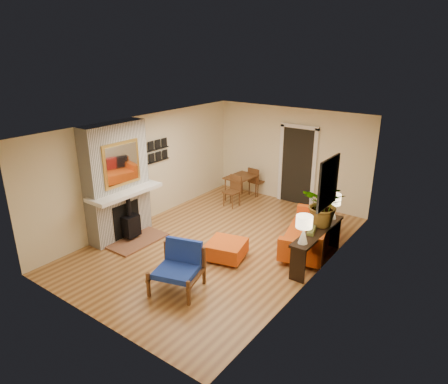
{
  "coord_description": "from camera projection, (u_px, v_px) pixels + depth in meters",
  "views": [
    {
      "loc": [
        4.75,
        -6.3,
        4.1
      ],
      "look_at": [
        0.0,
        0.2,
        1.15
      ],
      "focal_mm": 32.0,
      "sensor_mm": 36.0,
      "label": 1
    }
  ],
  "objects": [
    {
      "name": "console_table",
      "position": [
        318.0,
        236.0,
        7.85
      ],
      "size": [
        0.34,
        1.85,
        0.72
      ],
      "color": "black",
      "rests_on": "ground"
    },
    {
      "name": "ottoman",
      "position": [
        226.0,
        249.0,
        8.13
      ],
      "size": [
        0.88,
        0.88,
        0.37
      ],
      "color": "silver",
      "rests_on": "ground"
    },
    {
      "name": "houseplant",
      "position": [
        325.0,
        204.0,
        7.83
      ],
      "size": [
        0.89,
        0.79,
        0.92
      ],
      "primitive_type": "imported",
      "rotation": [
        0.0,
        0.0,
        0.1
      ],
      "color": "#1E5919",
      "rests_on": "console_table"
    },
    {
      "name": "sofa",
      "position": [
        312.0,
        233.0,
        8.52
      ],
      "size": [
        1.35,
        2.17,
        0.8
      ],
      "color": "silver",
      "rests_on": "ground"
    },
    {
      "name": "room_shell",
      "position": [
        300.0,
        167.0,
        10.05
      ],
      "size": [
        6.5,
        6.5,
        6.5
      ],
      "color": "#B88447",
      "rests_on": "ground"
    },
    {
      "name": "lamp_far",
      "position": [
        333.0,
        203.0,
        8.19
      ],
      "size": [
        0.3,
        0.3,
        0.54
      ],
      "color": "white",
      "rests_on": "console_table"
    },
    {
      "name": "blue_chair",
      "position": [
        179.0,
        264.0,
        7.09
      ],
      "size": [
        1.0,
        0.99,
        0.85
      ],
      "color": "brown",
      "rests_on": "ground"
    },
    {
      "name": "fireplace",
      "position": [
        118.0,
        185.0,
        8.74
      ],
      "size": [
        1.09,
        1.68,
        2.6
      ],
      "color": "white",
      "rests_on": "ground"
    },
    {
      "name": "dining_table",
      "position": [
        243.0,
        181.0,
        11.15
      ],
      "size": [
        0.72,
        1.56,
        0.83
      ],
      "color": "brown",
      "rests_on": "ground"
    },
    {
      "name": "lamp_near",
      "position": [
        304.0,
        226.0,
        7.15
      ],
      "size": [
        0.3,
        0.3,
        0.54
      ],
      "color": "white",
      "rests_on": "console_table"
    }
  ]
}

